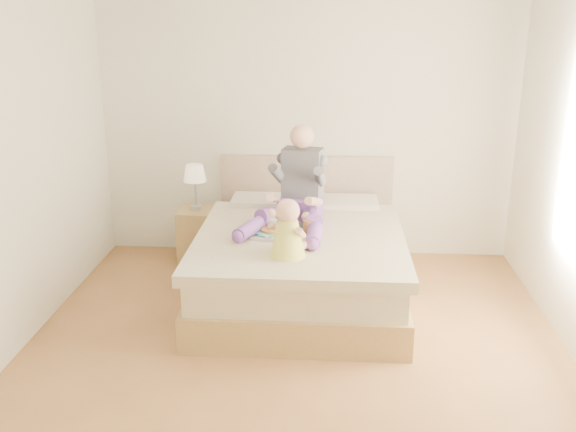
# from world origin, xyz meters

# --- Properties ---
(room) EXTENTS (4.02, 4.22, 2.71)m
(room) POSITION_xyz_m (0.08, 0.01, 1.51)
(room) COLOR brown
(room) RESTS_ON ground
(bed) EXTENTS (1.70, 2.18, 1.00)m
(bed) POSITION_xyz_m (0.00, 1.08, 0.32)
(bed) COLOR olive
(bed) RESTS_ON ground
(nightstand) EXTENTS (0.43, 0.39, 0.53)m
(nightstand) POSITION_xyz_m (-1.00, 1.76, 0.26)
(nightstand) COLOR olive
(nightstand) RESTS_ON ground
(lamp) EXTENTS (0.21, 0.21, 0.44)m
(lamp) POSITION_xyz_m (-1.05, 1.76, 0.86)
(lamp) COLOR #B1B4B8
(lamp) RESTS_ON nightstand
(adult) EXTENTS (0.74, 1.08, 0.85)m
(adult) POSITION_xyz_m (-0.05, 1.24, 0.86)
(adult) COLOR #63378B
(adult) RESTS_ON bed
(tray) EXTENTS (0.53, 0.46, 0.13)m
(tray) POSITION_xyz_m (-0.14, 0.86, 0.64)
(tray) COLOR #B1B4B8
(tray) RESTS_ON bed
(baby) EXTENTS (0.35, 0.39, 0.44)m
(baby) POSITION_xyz_m (-0.07, 0.41, 0.79)
(baby) COLOR #E2DF47
(baby) RESTS_ON bed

